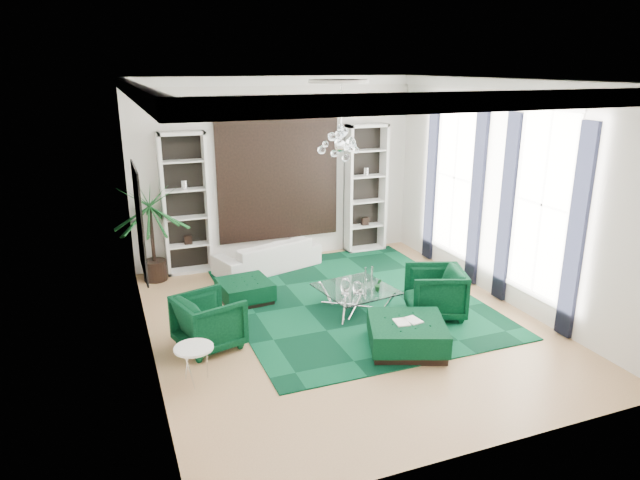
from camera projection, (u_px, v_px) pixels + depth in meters
name	position (u px, v px, depth m)	size (l,w,h in m)	color
floor	(344.00, 322.00, 9.28)	(6.00, 7.00, 0.02)	tan
ceiling	(347.00, 79.00, 8.15)	(6.00, 7.00, 0.02)	white
wall_back	(277.00, 170.00, 11.84)	(6.00, 0.02, 3.80)	silver
wall_front	(489.00, 290.00, 5.59)	(6.00, 0.02, 3.80)	silver
wall_left	(141.00, 228.00, 7.67)	(0.02, 7.00, 3.80)	silver
wall_right	(506.00, 193.00, 9.76)	(0.02, 7.00, 3.80)	silver
crown_molding	(347.00, 87.00, 8.18)	(6.00, 7.00, 0.18)	white
ceiling_medallion	(339.00, 81.00, 8.43)	(0.90, 0.90, 0.05)	white
tapestry	(278.00, 171.00, 11.80)	(2.50, 0.06, 2.80)	black
shelving_left	(186.00, 204.00, 11.13)	(0.90, 0.38, 2.80)	white
shelving_right	(366.00, 189.00, 12.49)	(0.90, 0.38, 2.80)	white
painting	(140.00, 221.00, 8.24)	(0.04, 1.30, 1.60)	black
window_near	(542.00, 205.00, 8.95)	(0.03, 1.10, 2.90)	white
curtain_near_a	(576.00, 233.00, 8.32)	(0.07, 0.30, 3.25)	black
curtain_near_b	(507.00, 209.00, 9.71)	(0.07, 0.30, 3.25)	black
window_far	(455.00, 178.00, 11.09)	(0.03, 1.10, 2.90)	white
curtain_far_a	(477.00, 199.00, 10.45)	(0.07, 0.30, 3.25)	black
curtain_far_b	(431.00, 183.00, 11.84)	(0.07, 0.30, 3.25)	black
rug	(350.00, 299.00, 10.15)	(4.20, 5.00, 0.02)	black
sofa	(268.00, 255.00, 11.54)	(2.14, 0.84, 0.62)	silver
armchair_left	(209.00, 321.00, 8.36)	(0.86, 0.88, 0.80)	black
armchair_right	(435.00, 292.00, 9.40)	(0.89, 0.91, 0.83)	black
coffee_table	(356.00, 299.00, 9.67)	(1.16, 1.16, 0.40)	white
ottoman_side	(245.00, 291.00, 10.02)	(0.86, 0.86, 0.38)	black
ottoman_front	(407.00, 335.00, 8.34)	(1.09, 1.09, 0.43)	black
book	(407.00, 321.00, 8.27)	(0.40, 0.27, 0.03)	white
side_table	(195.00, 365.00, 7.46)	(0.52, 0.52, 0.50)	white
palm	(151.00, 221.00, 10.72)	(1.50, 1.50, 2.39)	#155322
chandelier	(341.00, 146.00, 8.43)	(0.74, 0.74, 0.66)	white
table_plant	(378.00, 285.00, 9.47)	(0.12, 0.10, 0.22)	#155322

